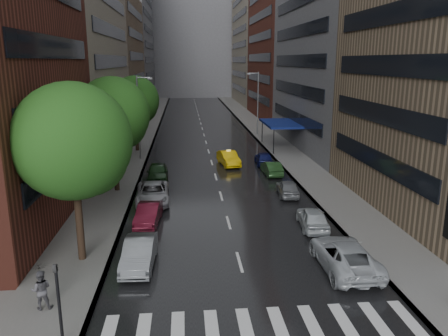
# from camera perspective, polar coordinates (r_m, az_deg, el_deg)

# --- Properties ---
(ground) EXTENTS (220.00, 220.00, 0.00)m
(ground) POSITION_cam_1_polar(r_m,az_deg,el_deg) (20.98, 3.47, -16.96)
(ground) COLOR gray
(ground) RESTS_ON ground
(road) EXTENTS (14.00, 140.00, 0.01)m
(road) POSITION_cam_1_polar(r_m,az_deg,el_deg) (68.69, -2.78, 4.89)
(road) COLOR black
(road) RESTS_ON ground
(sidewalk_left) EXTENTS (4.00, 140.00, 0.15)m
(sidewalk_left) POSITION_cam_1_polar(r_m,az_deg,el_deg) (68.90, -10.31, 4.77)
(sidewalk_left) COLOR gray
(sidewalk_left) RESTS_ON ground
(sidewalk_right) EXTENTS (4.00, 140.00, 0.15)m
(sidewalk_right) POSITION_cam_1_polar(r_m,az_deg,el_deg) (69.64, 4.67, 5.04)
(sidewalk_right) COLOR gray
(sidewalk_right) RESTS_ON ground
(crosswalk) EXTENTS (13.15, 2.80, 0.01)m
(crosswalk) POSITION_cam_1_polar(r_m,az_deg,el_deg) (19.34, 5.03, -19.90)
(crosswalk) COLOR silver
(crosswalk) RESTS_ON ground
(buildings_left) EXTENTS (8.00, 108.00, 38.00)m
(buildings_left) POSITION_cam_1_polar(r_m,az_deg,el_deg) (77.71, -14.88, 17.33)
(buildings_left) COLOR maroon
(buildings_left) RESTS_ON ground
(buildings_right) EXTENTS (8.05, 109.10, 36.00)m
(buildings_right) POSITION_cam_1_polar(r_m,az_deg,el_deg) (76.71, 8.63, 16.96)
(buildings_right) COLOR #937A5B
(buildings_right) RESTS_ON ground
(building_far) EXTENTS (40.00, 14.00, 32.00)m
(building_far) POSITION_cam_1_polar(r_m,az_deg,el_deg) (135.92, -4.17, 16.09)
(building_far) COLOR slate
(building_far) RESTS_ON ground
(tree_near) EXTENTS (6.13, 6.13, 9.76)m
(tree_near) POSITION_cam_1_polar(r_m,az_deg,el_deg) (23.79, -19.17, 3.29)
(tree_near) COLOR #382619
(tree_near) RESTS_ON ground
(tree_mid) EXTENTS (5.99, 5.99, 9.55)m
(tree_mid) POSITION_cam_1_polar(r_m,az_deg,el_deg) (36.54, -14.34, 6.86)
(tree_mid) COLOR #382619
(tree_mid) RESTS_ON ground
(tree_far) EXTENTS (5.67, 5.67, 9.04)m
(tree_far) POSITION_cam_1_polar(r_m,az_deg,el_deg) (53.06, -11.55, 8.70)
(tree_far) COLOR #382619
(tree_far) RESTS_ON ground
(taxi) EXTENTS (2.30, 4.75, 1.50)m
(taxi) POSITION_cam_1_polar(r_m,az_deg,el_deg) (45.74, 0.60, 1.28)
(taxi) COLOR #DDAE0B
(taxi) RESTS_ON ground
(parked_cars_left) EXTENTS (2.71, 21.78, 1.61)m
(parked_cars_left) POSITION_cam_1_polar(r_m,az_deg,el_deg) (33.23, -9.40, -3.80)
(parked_cars_left) COLOR gray
(parked_cars_left) RESTS_ON ground
(parked_cars_right) EXTENTS (2.59, 28.69, 1.56)m
(parked_cars_right) POSITION_cam_1_polar(r_m,az_deg,el_deg) (32.63, 9.71, -4.20)
(parked_cars_right) COLOR silver
(parked_cars_right) RESTS_ON ground
(ped_black_umbrella) EXTENTS (0.96, 0.98, 2.09)m
(ped_black_umbrella) POSITION_cam_1_polar(r_m,az_deg,el_deg) (21.10, -22.88, -13.66)
(ped_black_umbrella) COLOR #545358
(ped_black_umbrella) RESTS_ON sidewalk_left
(traffic_light) EXTENTS (0.18, 0.15, 3.45)m
(traffic_light) POSITION_cam_1_polar(r_m,az_deg,el_deg) (17.82, -20.80, -15.66)
(traffic_light) COLOR black
(traffic_light) RESTS_ON sidewalk_left
(street_lamp_left) EXTENTS (1.74, 0.22, 9.00)m
(street_lamp_left) POSITION_cam_1_polar(r_m,az_deg,el_deg) (48.39, -11.03, 6.70)
(street_lamp_left) COLOR gray
(street_lamp_left) RESTS_ON sidewalk_left
(street_lamp_right) EXTENTS (1.74, 0.22, 9.00)m
(street_lamp_right) POSITION_cam_1_polar(r_m,az_deg,el_deg) (63.94, 4.37, 8.61)
(street_lamp_right) COLOR gray
(street_lamp_right) RESTS_ON sidewalk_right
(awning) EXTENTS (4.00, 8.00, 3.12)m
(awning) POSITION_cam_1_polar(r_m,az_deg,el_deg) (54.63, 7.39, 5.78)
(awning) COLOR navy
(awning) RESTS_ON sidewalk_right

